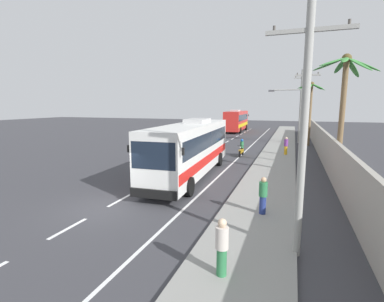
{
  "coord_description": "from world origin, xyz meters",
  "views": [
    {
      "loc": [
        8.07,
        -10.61,
        4.76
      ],
      "look_at": [
        1.73,
        7.14,
        1.7
      ],
      "focal_mm": 26.52,
      "sensor_mm": 36.0,
      "label": 1
    }
  ],
  "objects_px": {
    "utility_pole_mid": "(304,109)",
    "utility_pole_far": "(301,105)",
    "coach_bus_foreground": "(191,147)",
    "pedestrian_near_kerb": "(286,145)",
    "palm_nearest": "(310,103)",
    "palm_second": "(344,93)",
    "motorcycle_beside_bus": "(241,149)",
    "pedestrian_far_walk": "(263,195)",
    "coach_bus_far_lane": "(236,120)",
    "utility_pole_nearest": "(304,117)",
    "pedestrian_midwalk": "(222,246)"
  },
  "relations": [
    {
      "from": "utility_pole_mid",
      "to": "utility_pole_far",
      "type": "height_order",
      "value": "utility_pole_far"
    },
    {
      "from": "coach_bus_foreground",
      "to": "pedestrian_near_kerb",
      "type": "height_order",
      "value": "coach_bus_foreground"
    },
    {
      "from": "palm_nearest",
      "to": "palm_second",
      "type": "relative_size",
      "value": 0.95
    },
    {
      "from": "motorcycle_beside_bus",
      "to": "palm_nearest",
      "type": "distance_m",
      "value": 12.28
    },
    {
      "from": "pedestrian_near_kerb",
      "to": "utility_pole_far",
      "type": "bearing_deg",
      "value": 93.14
    },
    {
      "from": "coach_bus_foreground",
      "to": "pedestrian_near_kerb",
      "type": "bearing_deg",
      "value": 59.77
    },
    {
      "from": "utility_pole_mid",
      "to": "palm_second",
      "type": "relative_size",
      "value": 1.07
    },
    {
      "from": "pedestrian_far_walk",
      "to": "utility_pole_far",
      "type": "distance_m",
      "value": 26.56
    },
    {
      "from": "motorcycle_beside_bus",
      "to": "palm_second",
      "type": "xyz_separation_m",
      "value": [
        7.27,
        -6.8,
        4.84
      ]
    },
    {
      "from": "utility_pole_mid",
      "to": "utility_pole_far",
      "type": "distance_m",
      "value": 14.55
    },
    {
      "from": "coach_bus_far_lane",
      "to": "utility_pole_mid",
      "type": "bearing_deg",
      "value": -69.18
    },
    {
      "from": "pedestrian_far_walk",
      "to": "pedestrian_near_kerb",
      "type": "bearing_deg",
      "value": 23.54
    },
    {
      "from": "coach_bus_far_lane",
      "to": "utility_pole_mid",
      "type": "height_order",
      "value": "utility_pole_mid"
    },
    {
      "from": "utility_pole_far",
      "to": "palm_second",
      "type": "height_order",
      "value": "utility_pole_far"
    },
    {
      "from": "coach_bus_far_lane",
      "to": "motorcycle_beside_bus",
      "type": "relative_size",
      "value": 5.73
    },
    {
      "from": "utility_pole_nearest",
      "to": "utility_pole_far",
      "type": "relative_size",
      "value": 0.93
    },
    {
      "from": "motorcycle_beside_bus",
      "to": "utility_pole_nearest",
      "type": "xyz_separation_m",
      "value": [
        4.79,
        -17.33,
        3.75
      ]
    },
    {
      "from": "motorcycle_beside_bus",
      "to": "palm_second",
      "type": "distance_m",
      "value": 11.06
    },
    {
      "from": "utility_pole_mid",
      "to": "palm_second",
      "type": "distance_m",
      "value": 4.65
    },
    {
      "from": "coach_bus_far_lane",
      "to": "pedestrian_near_kerb",
      "type": "distance_m",
      "value": 25.12
    },
    {
      "from": "motorcycle_beside_bus",
      "to": "palm_nearest",
      "type": "height_order",
      "value": "palm_nearest"
    },
    {
      "from": "coach_bus_foreground",
      "to": "pedestrian_midwalk",
      "type": "relative_size",
      "value": 7.67
    },
    {
      "from": "motorcycle_beside_bus",
      "to": "pedestrian_near_kerb",
      "type": "relative_size",
      "value": 1.18
    },
    {
      "from": "utility_pole_nearest",
      "to": "palm_second",
      "type": "xyz_separation_m",
      "value": [
        2.48,
        10.53,
        1.1
      ]
    },
    {
      "from": "pedestrian_near_kerb",
      "to": "motorcycle_beside_bus",
      "type": "bearing_deg",
      "value": -150.62
    },
    {
      "from": "pedestrian_near_kerb",
      "to": "utility_pole_mid",
      "type": "xyz_separation_m",
      "value": [
        1.24,
        -4.16,
        3.43
      ]
    },
    {
      "from": "pedestrian_midwalk",
      "to": "palm_second",
      "type": "bearing_deg",
      "value": -140.19
    },
    {
      "from": "coach_bus_foreground",
      "to": "utility_pole_nearest",
      "type": "height_order",
      "value": "utility_pole_nearest"
    },
    {
      "from": "coach_bus_foreground",
      "to": "utility_pole_mid",
      "type": "relative_size",
      "value": 1.5
    },
    {
      "from": "coach_bus_far_lane",
      "to": "palm_second",
      "type": "height_order",
      "value": "palm_second"
    },
    {
      "from": "utility_pole_far",
      "to": "coach_bus_foreground",
      "type": "bearing_deg",
      "value": -109.19
    },
    {
      "from": "pedestrian_near_kerb",
      "to": "palm_nearest",
      "type": "xyz_separation_m",
      "value": [
        2.29,
        8.26,
        4.0
      ]
    },
    {
      "from": "motorcycle_beside_bus",
      "to": "palm_second",
      "type": "relative_size",
      "value": 0.25
    },
    {
      "from": "palm_second",
      "to": "palm_nearest",
      "type": "bearing_deg",
      "value": 93.63
    },
    {
      "from": "motorcycle_beside_bus",
      "to": "utility_pole_mid",
      "type": "height_order",
      "value": "utility_pole_mid"
    },
    {
      "from": "pedestrian_near_kerb",
      "to": "utility_pole_nearest",
      "type": "height_order",
      "value": "utility_pole_nearest"
    },
    {
      "from": "palm_second",
      "to": "utility_pole_nearest",
      "type": "bearing_deg",
      "value": -103.24
    },
    {
      "from": "utility_pole_far",
      "to": "coach_bus_far_lane",
      "type": "bearing_deg",
      "value": 128.98
    },
    {
      "from": "palm_nearest",
      "to": "palm_second",
      "type": "distance_m",
      "value": 16.48
    },
    {
      "from": "pedestrian_near_kerb",
      "to": "palm_second",
      "type": "bearing_deg",
      "value": -57.74
    },
    {
      "from": "coach_bus_foreground",
      "to": "pedestrian_far_walk",
      "type": "xyz_separation_m",
      "value": [
        5.34,
        -5.81,
        -1.0
      ]
    },
    {
      "from": "pedestrian_far_walk",
      "to": "utility_pole_far",
      "type": "bearing_deg",
      "value": 21.5
    },
    {
      "from": "motorcycle_beside_bus",
      "to": "pedestrian_far_walk",
      "type": "distance_m",
      "value": 14.87
    },
    {
      "from": "pedestrian_far_walk",
      "to": "utility_pole_mid",
      "type": "xyz_separation_m",
      "value": [
        1.74,
        11.69,
        3.46
      ]
    },
    {
      "from": "coach_bus_foreground",
      "to": "coach_bus_far_lane",
      "type": "xyz_separation_m",
      "value": [
        -3.37,
        33.38,
        0.07
      ]
    },
    {
      "from": "utility_pole_mid",
      "to": "pedestrian_near_kerb",
      "type": "bearing_deg",
      "value": 106.64
    },
    {
      "from": "utility_pole_mid",
      "to": "palm_nearest",
      "type": "distance_m",
      "value": 12.48
    },
    {
      "from": "coach_bus_foreground",
      "to": "utility_pole_mid",
      "type": "bearing_deg",
      "value": 39.66
    },
    {
      "from": "utility_pole_nearest",
      "to": "utility_pole_far",
      "type": "xyz_separation_m",
      "value": [
        0.41,
        29.1,
        0.33
      ]
    },
    {
      "from": "pedestrian_near_kerb",
      "to": "palm_second",
      "type": "distance_m",
      "value": 9.9
    }
  ]
}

